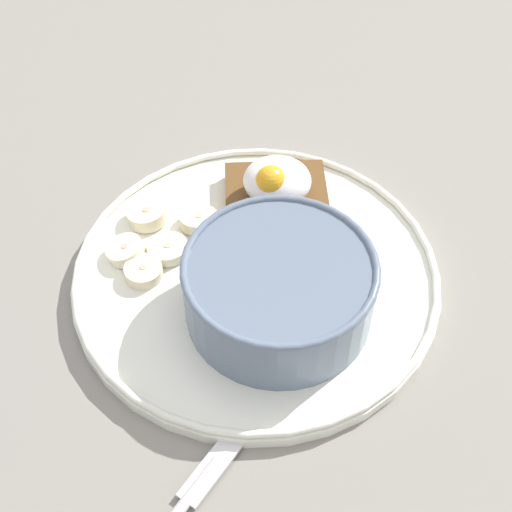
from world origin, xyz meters
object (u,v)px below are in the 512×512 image
at_px(oatmeal_bowl, 279,288).
at_px(banana_slice_right, 147,215).
at_px(banana_slice_back, 144,271).
at_px(banana_slice_front, 199,220).
at_px(banana_slice_inner, 125,250).
at_px(knife, 183,506).
at_px(poached_egg, 276,181).
at_px(toast_slice, 277,201).
at_px(banana_slice_left, 168,249).

height_order(oatmeal_bowl, banana_slice_right, oatmeal_bowl).
bearing_deg(oatmeal_bowl, banana_slice_back, -15.22).
bearing_deg(oatmeal_bowl, banana_slice_right, -38.36).
relative_size(banana_slice_front, banana_slice_back, 0.87).
xyz_separation_m(banana_slice_inner, knife, (-0.07, 0.20, -0.01)).
relative_size(poached_egg, banana_slice_back, 1.55).
distance_m(banana_slice_back, banana_slice_right, 0.06).
distance_m(oatmeal_bowl, banana_slice_front, 0.11).
relative_size(oatmeal_bowl, toast_slice, 1.52).
bearing_deg(oatmeal_bowl, banana_slice_front, -51.46).
height_order(banana_slice_left, banana_slice_back, banana_slice_back).
relative_size(oatmeal_bowl, banana_slice_right, 3.13).
bearing_deg(banana_slice_front, poached_egg, -162.22).
distance_m(oatmeal_bowl, banana_slice_back, 0.11).
xyz_separation_m(oatmeal_bowl, banana_slice_right, (0.11, -0.09, -0.02)).
relative_size(oatmeal_bowl, banana_slice_left, 3.16).
height_order(oatmeal_bowl, toast_slice, oatmeal_bowl).
bearing_deg(banana_slice_left, toast_slice, -147.91).
height_order(banana_slice_front, banana_slice_inner, banana_slice_inner).
bearing_deg(banana_slice_front, oatmeal_bowl, 128.54).
xyz_separation_m(toast_slice, banana_slice_right, (0.11, 0.02, -0.00)).
height_order(poached_egg, banana_slice_front, poached_egg).
height_order(banana_slice_back, banana_slice_inner, banana_slice_inner).
bearing_deg(banana_slice_right, banana_slice_left, 121.99).
bearing_deg(banana_slice_inner, poached_egg, -154.25).
xyz_separation_m(oatmeal_bowl, banana_slice_inner, (0.13, -0.05, -0.02)).
bearing_deg(poached_egg, banana_slice_back, 37.31).
relative_size(poached_egg, banana_slice_front, 1.79).
distance_m(poached_egg, banana_slice_front, 0.07).
xyz_separation_m(poached_egg, banana_slice_front, (0.06, 0.02, -0.03)).
bearing_deg(poached_egg, knife, 78.76).
bearing_deg(banana_slice_back, banana_slice_left, -122.88).
height_order(poached_egg, banana_slice_right, poached_egg).
height_order(banana_slice_front, knife, banana_slice_front).
bearing_deg(oatmeal_bowl, knife, 69.55).
height_order(banana_slice_front, banana_slice_left, banana_slice_front).
bearing_deg(banana_slice_back, knife, 105.64).
height_order(oatmeal_bowl, knife, oatmeal_bowl).
distance_m(banana_slice_left, banana_slice_back, 0.03).
relative_size(toast_slice, knife, 0.73).
bearing_deg(banana_slice_front, knife, 92.96).
bearing_deg(banana_slice_right, banana_slice_inner, 74.11).
bearing_deg(poached_egg, oatmeal_bowl, 92.78).
bearing_deg(banana_slice_left, banana_slice_inner, 8.22).
relative_size(banana_slice_back, banana_slice_inner, 1.34).
relative_size(poached_egg, knife, 0.52).
bearing_deg(banana_slice_right, banana_slice_front, 175.91).
bearing_deg(banana_slice_right, oatmeal_bowl, 141.64).
distance_m(oatmeal_bowl, banana_slice_inner, 0.14).
distance_m(oatmeal_bowl, banana_slice_left, 0.11).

